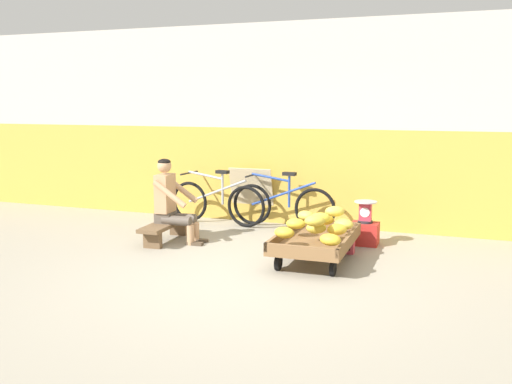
{
  "coord_description": "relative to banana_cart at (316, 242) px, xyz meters",
  "views": [
    {
      "loc": [
        2.19,
        -5.33,
        1.9
      ],
      "look_at": [
        -0.27,
        1.36,
        0.75
      ],
      "focal_mm": 39.43,
      "sensor_mm": 36.0,
      "label": 1
    }
  ],
  "objects": [
    {
      "name": "banana_cart",
      "position": [
        0.0,
        0.0,
        0.0
      ],
      "size": [
        0.86,
        1.45,
        0.36
      ],
      "color": "brown",
      "rests_on": "ground"
    },
    {
      "name": "bicycle_near_left",
      "position": [
        -1.97,
        1.5,
        0.11
      ],
      "size": [
        1.66,
        0.48,
        0.86
      ],
      "color": "black",
      "rests_on": "ground"
    },
    {
      "name": "sign_board",
      "position": [
        -1.51,
        1.85,
        0.19
      ],
      "size": [
        0.7,
        0.26,
        0.87
      ],
      "color": "#C6B289",
      "rests_on": "ground"
    },
    {
      "name": "shopping_bag",
      "position": [
        0.28,
        0.49,
        -0.12
      ],
      "size": [
        0.18,
        0.12,
        0.24
      ],
      "primitive_type": "cube",
      "color": "#D13D4C",
      "rests_on": "ground"
    },
    {
      "name": "banana_pile",
      "position": [
        0.03,
        0.01,
        0.22
      ],
      "size": [
        0.87,
        1.42,
        0.26
      ],
      "color": "gold",
      "rests_on": "banana_cart"
    },
    {
      "name": "plastic_crate",
      "position": [
        0.42,
        1.0,
        -0.09
      ],
      "size": [
        0.36,
        0.28,
        0.3
      ],
      "color": "red",
      "rests_on": "ground"
    },
    {
      "name": "low_bench",
      "position": [
        -2.17,
        0.24,
        -0.04
      ],
      "size": [
        0.34,
        1.11,
        0.27
      ],
      "color": "brown",
      "rests_on": "ground"
    },
    {
      "name": "weighing_scale",
      "position": [
        0.42,
        1.0,
        0.21
      ],
      "size": [
        0.3,
        0.3,
        0.29
      ],
      "color": "#28282D",
      "rests_on": "plastic_crate"
    },
    {
      "name": "ground_plane",
      "position": [
        -0.61,
        -1.06,
        -0.24
      ],
      "size": [
        80.0,
        80.0,
        0.0
      ],
      "primitive_type": "plane",
      "color": "gray"
    },
    {
      "name": "back_wall",
      "position": [
        -0.61,
        2.03,
        1.31
      ],
      "size": [
        16.0,
        0.3,
        3.09
      ],
      "color": "gold",
      "rests_on": "ground"
    },
    {
      "name": "bicycle_far_left",
      "position": [
        -0.93,
        1.62,
        0.11
      ],
      "size": [
        1.66,
        0.48,
        0.86
      ],
      "color": "black",
      "rests_on": "ground"
    },
    {
      "name": "vendor_seated",
      "position": [
        -2.09,
        0.25,
        0.33
      ],
      "size": [
        0.7,
        0.51,
        1.14
      ],
      "color": "tan",
      "rests_on": "ground"
    }
  ]
}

